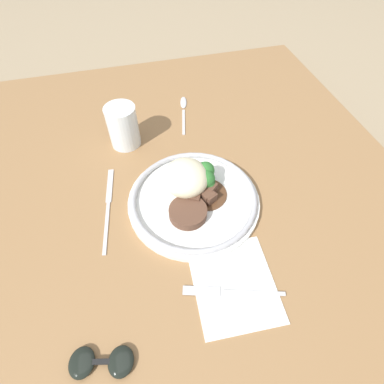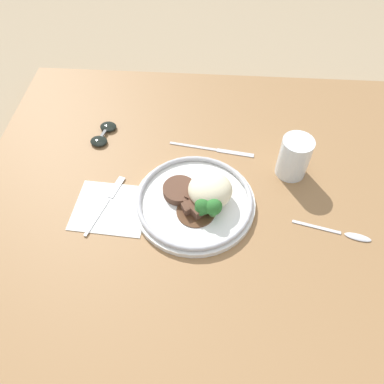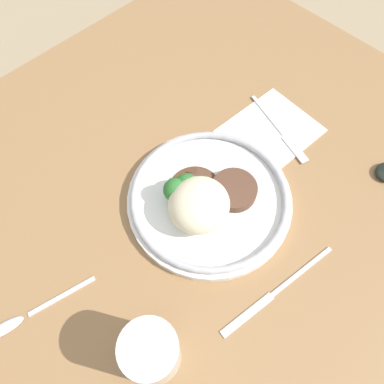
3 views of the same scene
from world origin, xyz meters
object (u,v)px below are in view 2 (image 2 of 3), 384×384
fork (108,199)px  juice_glass (294,159)px  plate (198,200)px  knife (215,150)px  spoon (347,235)px  sunglasses (104,134)px

fork → juice_glass: bearing=-58.1°
juice_glass → fork: size_ratio=0.61×
plate → fork: 0.21m
fork → knife: 0.30m
spoon → juice_glass: bearing=135.1°
fork → sunglasses: 0.22m
fork → sunglasses: (-0.06, 0.21, 0.00)m
plate → juice_glass: bearing=28.5°
plate → sunglasses: size_ratio=2.63×
sunglasses → juice_glass: bearing=2.3°
juice_glass → knife: bearing=161.7°
plate → juice_glass: juice_glass is taller
juice_glass → spoon: size_ratio=0.62×
spoon → sunglasses: (-0.60, 0.27, 0.01)m
plate → spoon: 0.34m
plate → spoon: bearing=-9.6°
fork → knife: (0.24, 0.18, -0.00)m
knife → spoon: spoon is taller
knife → sunglasses: (-0.30, 0.03, 0.01)m
juice_glass → fork: (-0.43, -0.12, -0.04)m
spoon → fork: bearing=-172.9°
fork → knife: bearing=-36.9°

